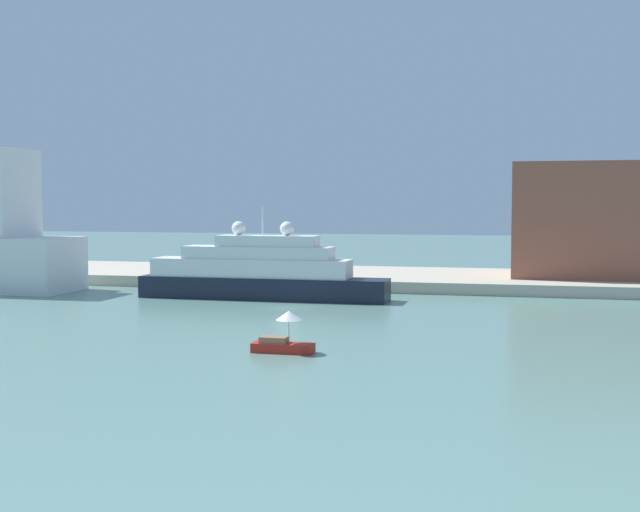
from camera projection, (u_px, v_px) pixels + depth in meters
ground at (287, 308)px, 84.76m from camera, size 400.00×400.00×0.00m
quay_dock at (344, 277)px, 111.76m from camera, size 110.00×23.83×1.40m
large_yacht at (259, 273)px, 92.72m from camera, size 28.43×4.54×10.39m
small_motorboat at (284, 337)px, 59.44m from camera, size 4.48×1.91×3.06m
work_barge at (173, 287)px, 101.71m from camera, size 4.80×1.79×0.83m
harbor_building at (584, 220)px, 105.18m from camera, size 17.86×13.32×14.48m
parked_car at (220, 267)px, 112.67m from camera, size 4.53×1.60×1.38m
person_figure at (240, 270)px, 105.22m from camera, size 0.36×0.36×1.77m
mooring_bollard at (319, 275)px, 101.93m from camera, size 0.37×0.37×0.87m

